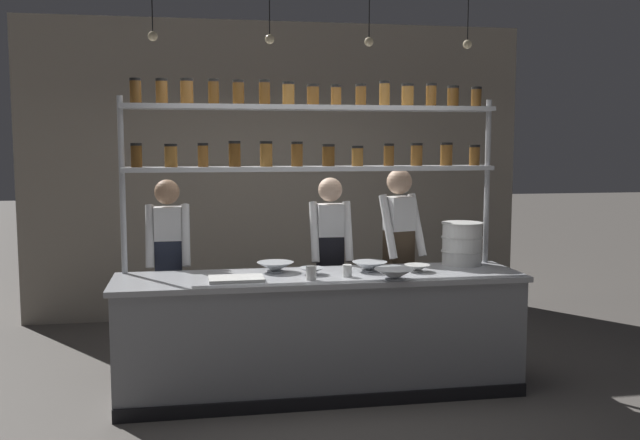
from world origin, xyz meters
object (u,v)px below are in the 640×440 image
object	(u,v)px
cutting_board	(236,279)
serving_cup_front	(311,273)
chef_right	(399,252)
prep_bowl_center_front	(370,267)
prep_bowl_center_back	(394,274)
serving_cup_by_board	(347,271)
prep_bowl_far_left	(417,268)
chef_left	(169,263)
chef_center	(330,258)
container_stack	(462,243)
prep_bowl_near_left	(312,271)
prep_bowl_near_right	(275,267)
spice_shelf_unit	(312,141)

from	to	relation	value
cutting_board	serving_cup_front	distance (m)	0.55
chef_right	cutting_board	bearing A→B (deg)	-170.38
prep_bowl_center_front	prep_bowl_center_back	size ratio (longest dim) A/B	0.92
prep_bowl_center_front	serving_cup_by_board	world-z (taller)	serving_cup_by_board
serving_cup_by_board	prep_bowl_center_back	bearing A→B (deg)	-30.65
prep_bowl_far_left	serving_cup_front	world-z (taller)	serving_cup_front
chef_left	prep_bowl_center_front	distance (m)	1.69
chef_right	cutting_board	distance (m)	1.59
prep_bowl_center_back	serving_cup_front	bearing A→B (deg)	170.76
chef_center	prep_bowl_center_front	bearing A→B (deg)	-70.38
container_stack	prep_bowl_near_left	bearing A→B (deg)	-170.10
prep_bowl_center_front	prep_bowl_center_back	bearing A→B (deg)	-76.61
cutting_board	prep_bowl_center_front	bearing A→B (deg)	10.28
chef_left	container_stack	distance (m)	2.43
prep_bowl_center_front	chef_left	bearing A→B (deg)	157.56
prep_bowl_near_right	serving_cup_front	world-z (taller)	serving_cup_front
chef_center	cutting_board	distance (m)	1.18
chef_center	prep_bowl_far_left	size ratio (longest dim) A/B	8.09
chef_center	prep_bowl_far_left	xyz separation A→B (m)	(0.55, -0.71, 0.02)
spice_shelf_unit	prep_bowl_center_front	xyz separation A→B (m)	(0.41, -0.25, -0.98)
chef_center	chef_right	distance (m)	0.59
spice_shelf_unit	prep_bowl_near_right	world-z (taller)	spice_shelf_unit
prep_bowl_center_back	prep_bowl_near_right	distance (m)	0.94
prep_bowl_near_left	chef_left	bearing A→B (deg)	147.35
spice_shelf_unit	prep_bowl_near_right	xyz separation A→B (m)	(-0.32, -0.15, -0.98)
chef_center	prep_bowl_near_right	size ratio (longest dim) A/B	5.67
serving_cup_by_board	container_stack	bearing A→B (deg)	19.09
chef_left	prep_bowl_center_front	size ratio (longest dim) A/B	5.90
spice_shelf_unit	serving_cup_front	bearing A→B (deg)	-100.47
spice_shelf_unit	chef_left	world-z (taller)	spice_shelf_unit
chef_left	chef_right	bearing A→B (deg)	-4.96
container_stack	prep_bowl_near_right	world-z (taller)	container_stack
chef_right	container_stack	bearing A→B (deg)	-52.42
prep_bowl_center_front	container_stack	bearing A→B (deg)	11.69
prep_bowl_near_left	prep_bowl_near_right	size ratio (longest dim) A/B	0.68
container_stack	prep_bowl_center_front	distance (m)	0.85
cutting_board	prep_bowl_far_left	size ratio (longest dim) A/B	1.99
prep_bowl_center_front	prep_bowl_near_right	xyz separation A→B (m)	(-0.73, 0.09, 0.00)
spice_shelf_unit	container_stack	distance (m)	1.50
chef_center	prep_bowl_near_right	bearing A→B (deg)	-132.86
cutting_board	prep_bowl_near_right	size ratio (longest dim) A/B	1.40
chef_right	prep_bowl_near_right	size ratio (longest dim) A/B	5.93
prep_bowl_center_back	prep_bowl_far_left	size ratio (longest dim) A/B	1.49
prep_bowl_center_back	prep_bowl_near_right	bearing A→B (deg)	150.15
spice_shelf_unit	prep_bowl_near_left	size ratio (longest dim) A/B	15.37
container_stack	prep_bowl_far_left	size ratio (longest dim) A/B	1.74
container_stack	serving_cup_front	size ratio (longest dim) A/B	3.35
prep_bowl_near_left	container_stack	bearing A→B (deg)	9.90
chef_center	prep_bowl_center_front	distance (m)	0.65
chef_right	prep_bowl_near_right	bearing A→B (deg)	-176.16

